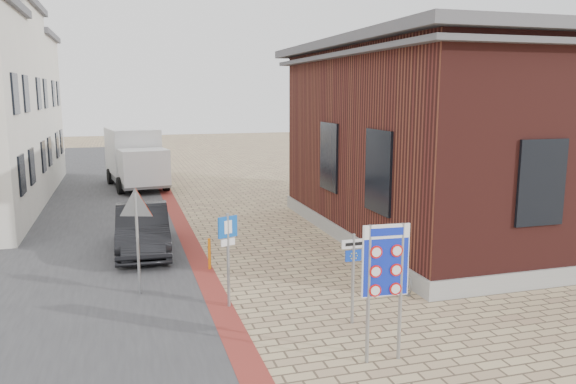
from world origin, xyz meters
TOP-DOWN VIEW (x-y plane):
  - ground at (0.00, 0.00)m, footprint 120.00×120.00m
  - road_strip at (-5.50, 15.00)m, footprint 7.00×60.00m
  - curb_strip at (-2.00, 10.00)m, footprint 0.60×40.00m
  - brick_building at (8.99, 7.00)m, footprint 13.00×13.00m
  - bike_rack at (2.65, 2.20)m, footprint 0.08×1.80m
  - sedan at (-3.55, 7.46)m, footprint 1.71×4.62m
  - box_truck at (-3.38, 20.58)m, footprint 3.24×6.26m
  - border_sign at (0.50, -1.50)m, footprint 0.91×0.11m
  - essen_sign at (0.63, 0.30)m, footprint 0.55×0.07m
  - parking_sign at (-1.80, 2.00)m, footprint 0.48×0.22m
  - yield_sign at (-3.80, 3.50)m, footprint 0.92×0.36m
  - bollard at (-1.80, 5.00)m, footprint 0.11×0.11m

SIDE VIEW (x-z plane):
  - ground at x=0.00m, z-range 0.00..0.00m
  - road_strip at x=-5.50m, z-range 0.00..0.02m
  - curb_strip at x=-2.00m, z-range 0.00..0.03m
  - bike_rack at x=2.65m, z-range -0.04..0.56m
  - bollard at x=-1.80m, z-range 0.00..0.93m
  - sedan at x=-3.55m, z-range 0.00..1.51m
  - essen_sign at x=0.63m, z-range 0.30..2.33m
  - parking_sign at x=-1.80m, z-range 0.40..2.68m
  - box_truck at x=-3.38m, z-range 0.05..3.17m
  - border_sign at x=0.50m, z-range 0.58..3.24m
  - yield_sign at x=-3.80m, z-range 0.72..3.40m
  - brick_building at x=8.99m, z-range 0.09..6.89m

